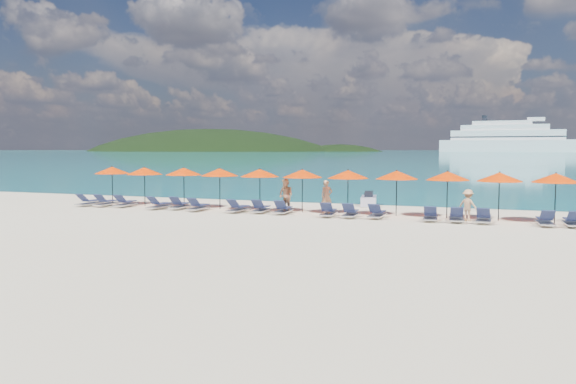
% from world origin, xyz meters
% --- Properties ---
extents(ground, '(1400.00, 1400.00, 0.00)m').
position_xyz_m(ground, '(0.00, 0.00, 0.00)').
color(ground, beige).
extents(sea, '(1600.00, 1300.00, 0.01)m').
position_xyz_m(sea, '(0.00, 660.00, 0.01)').
color(sea, '#1FA9B2').
rests_on(sea, ground).
extents(headland_main, '(374.00, 242.00, 126.50)m').
position_xyz_m(headland_main, '(-300.00, 540.00, -38.00)').
color(headland_main, black).
rests_on(headland_main, ground).
extents(headland_small, '(162.00, 126.00, 85.50)m').
position_xyz_m(headland_small, '(-150.00, 560.00, -35.00)').
color(headland_small, black).
rests_on(headland_small, ground).
extents(cruise_ship, '(146.10, 34.72, 40.29)m').
position_xyz_m(cruise_ship, '(31.03, 524.33, 10.48)').
color(cruise_ship, white).
rests_on(cruise_ship, ground).
extents(jetski, '(1.24, 2.37, 0.80)m').
position_xyz_m(jetski, '(2.55, 9.56, 0.33)').
color(jetski, silver).
rests_on(jetski, ground).
extents(beachgoer_a, '(0.73, 0.69, 1.68)m').
position_xyz_m(beachgoer_a, '(1.32, 5.14, 0.84)').
color(beachgoer_a, tan).
rests_on(beachgoer_a, ground).
extents(beachgoer_b, '(0.96, 0.74, 1.74)m').
position_xyz_m(beachgoer_b, '(-0.80, 4.83, 0.87)').
color(beachgoer_b, tan).
rests_on(beachgoer_b, ground).
extents(beachgoer_c, '(1.03, 0.76, 1.45)m').
position_xyz_m(beachgoer_c, '(8.30, 4.38, 0.72)').
color(beachgoer_c, tan).
rests_on(beachgoer_c, ground).
extents(umbrella_0, '(2.10, 2.10, 2.28)m').
position_xyz_m(umbrella_0, '(-12.03, 5.14, 2.02)').
color(umbrella_0, black).
rests_on(umbrella_0, ground).
extents(umbrella_1, '(2.10, 2.10, 2.28)m').
position_xyz_m(umbrella_1, '(-9.57, 4.90, 2.02)').
color(umbrella_1, black).
rests_on(umbrella_1, ground).
extents(umbrella_2, '(2.10, 2.10, 2.28)m').
position_xyz_m(umbrella_2, '(-7.11, 5.15, 2.02)').
color(umbrella_2, black).
rests_on(umbrella_2, ground).
extents(umbrella_3, '(2.10, 2.10, 2.28)m').
position_xyz_m(umbrella_3, '(-4.72, 4.92, 2.02)').
color(umbrella_3, black).
rests_on(umbrella_3, ground).
extents(umbrella_4, '(2.10, 2.10, 2.28)m').
position_xyz_m(umbrella_4, '(-2.31, 4.89, 2.02)').
color(umbrella_4, black).
rests_on(umbrella_4, ground).
extents(umbrella_5, '(2.10, 2.10, 2.28)m').
position_xyz_m(umbrella_5, '(0.07, 4.93, 2.02)').
color(umbrella_5, black).
rests_on(umbrella_5, ground).
extents(umbrella_6, '(2.10, 2.10, 2.28)m').
position_xyz_m(umbrella_6, '(2.50, 4.92, 2.02)').
color(umbrella_6, black).
rests_on(umbrella_6, ground).
extents(umbrella_7, '(2.10, 2.10, 2.28)m').
position_xyz_m(umbrella_7, '(4.89, 5.15, 2.02)').
color(umbrella_7, black).
rests_on(umbrella_7, ground).
extents(umbrella_8, '(2.10, 2.10, 2.28)m').
position_xyz_m(umbrella_8, '(7.31, 5.13, 2.02)').
color(umbrella_8, black).
rests_on(umbrella_8, ground).
extents(umbrella_9, '(2.10, 2.10, 2.28)m').
position_xyz_m(umbrella_9, '(9.62, 4.90, 2.02)').
color(umbrella_9, black).
rests_on(umbrella_9, ground).
extents(umbrella_10, '(2.10, 2.10, 2.28)m').
position_xyz_m(umbrella_10, '(11.96, 4.87, 2.02)').
color(umbrella_10, black).
rests_on(umbrella_10, ground).
extents(lounger_0, '(0.71, 1.73, 0.66)m').
position_xyz_m(lounger_0, '(-12.54, 3.66, 0.24)').
color(lounger_0, silver).
rests_on(lounger_0, ground).
extents(lounger_1, '(0.73, 1.74, 0.66)m').
position_xyz_m(lounger_1, '(-11.47, 3.80, 0.24)').
color(lounger_1, silver).
rests_on(lounger_1, ground).
extents(lounger_2, '(0.74, 1.74, 0.66)m').
position_xyz_m(lounger_2, '(-10.19, 3.89, 0.24)').
color(lounger_2, silver).
rests_on(lounger_2, ground).
extents(lounger_3, '(0.74, 1.74, 0.66)m').
position_xyz_m(lounger_3, '(-7.78, 3.65, 0.24)').
color(lounger_3, silver).
rests_on(lounger_3, ground).
extents(lounger_4, '(0.79, 1.76, 0.66)m').
position_xyz_m(lounger_4, '(-6.67, 3.96, 0.24)').
color(lounger_4, silver).
rests_on(lounger_4, ground).
extents(lounger_5, '(0.69, 1.72, 0.66)m').
position_xyz_m(lounger_5, '(-5.33, 3.62, 0.24)').
color(lounger_5, silver).
rests_on(lounger_5, ground).
extents(lounger_6, '(0.75, 1.74, 0.66)m').
position_xyz_m(lounger_6, '(-3.01, 3.68, 0.24)').
color(lounger_6, silver).
rests_on(lounger_6, ground).
extents(lounger_7, '(0.77, 1.75, 0.66)m').
position_xyz_m(lounger_7, '(-1.84, 3.92, 0.24)').
color(lounger_7, silver).
rests_on(lounger_7, ground).
extents(lounger_8, '(0.75, 1.74, 0.66)m').
position_xyz_m(lounger_8, '(-0.60, 3.91, 0.24)').
color(lounger_8, silver).
rests_on(lounger_8, ground).
extents(lounger_9, '(0.77, 1.75, 0.66)m').
position_xyz_m(lounger_9, '(1.87, 3.63, 0.24)').
color(lounger_9, silver).
rests_on(lounger_9, ground).
extents(lounger_10, '(0.73, 1.74, 0.66)m').
position_xyz_m(lounger_10, '(2.97, 3.64, 0.24)').
color(lounger_10, silver).
rests_on(lounger_10, ground).
extents(lounger_11, '(0.64, 1.71, 0.66)m').
position_xyz_m(lounger_11, '(4.22, 3.79, 0.24)').
color(lounger_11, silver).
rests_on(lounger_11, ground).
extents(lounger_12, '(0.75, 1.74, 0.66)m').
position_xyz_m(lounger_12, '(6.72, 3.66, 0.24)').
color(lounger_12, silver).
rests_on(lounger_12, ground).
extents(lounger_13, '(0.78, 1.75, 0.66)m').
position_xyz_m(lounger_13, '(7.84, 3.70, 0.24)').
color(lounger_13, silver).
rests_on(lounger_13, ground).
extents(lounger_14, '(0.67, 1.72, 0.66)m').
position_xyz_m(lounger_14, '(9.01, 3.72, 0.24)').
color(lounger_14, silver).
rests_on(lounger_14, ground).
extents(lounger_15, '(0.75, 1.74, 0.66)m').
position_xyz_m(lounger_15, '(11.50, 3.70, 0.24)').
color(lounger_15, silver).
rests_on(lounger_15, ground).
extents(lounger_16, '(0.70, 1.73, 0.66)m').
position_xyz_m(lounger_16, '(12.56, 3.82, 0.24)').
color(lounger_16, silver).
rests_on(lounger_16, ground).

